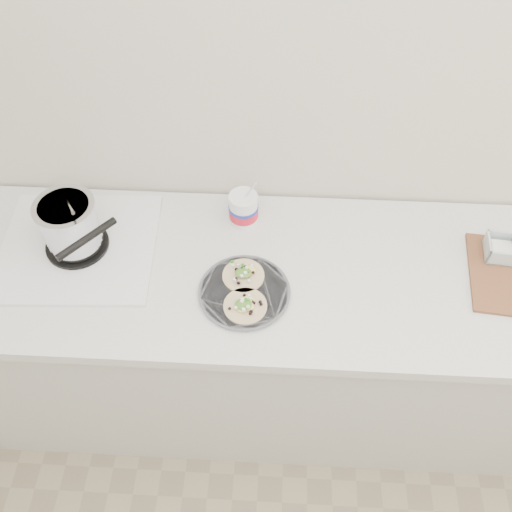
{
  "coord_description": "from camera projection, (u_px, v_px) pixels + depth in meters",
  "views": [
    {
      "loc": [
        -0.07,
        0.34,
        2.32
      ],
      "look_at": [
        -0.12,
        1.42,
        0.96
      ],
      "focal_mm": 40.0,
      "sensor_mm": 36.0,
      "label": 1
    }
  ],
  "objects": [
    {
      "name": "stove",
      "position": [
        73.0,
        233.0,
        1.77
      ],
      "size": [
        0.51,
        0.47,
        0.24
      ],
      "rotation": [
        0.0,
        0.0,
        0.05
      ],
      "color": "silver",
      "rests_on": "counter"
    },
    {
      "name": "counter",
      "position": [
        289.0,
        340.0,
        2.14
      ],
      "size": [
        2.44,
        0.66,
        0.9
      ],
      "color": "beige",
      "rests_on": "ground"
    },
    {
      "name": "tub",
      "position": [
        244.0,
        207.0,
        1.86
      ],
      "size": [
        0.1,
        0.1,
        0.22
      ],
      "rotation": [
        0.0,
        0.0,
        0.24
      ],
      "color": "white",
      "rests_on": "counter"
    },
    {
      "name": "taco_plate",
      "position": [
        244.0,
        290.0,
        1.71
      ],
      "size": [
        0.28,
        0.28,
        0.04
      ],
      "rotation": [
        0.0,
        0.0,
        -0.15
      ],
      "color": "#525359",
      "rests_on": "counter"
    }
  ]
}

